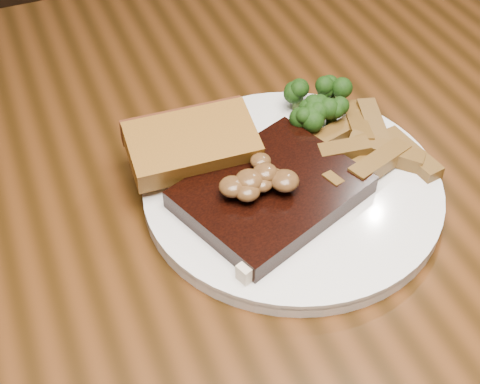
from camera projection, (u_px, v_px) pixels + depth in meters
The scene contains 9 objects.
dining_table at pixel (228, 263), 0.71m from camera, with size 1.60×0.90×0.75m.
chair_far at pixel (58, 72), 1.31m from camera, with size 0.51×0.51×0.82m.
plate at pixel (292, 190), 0.64m from camera, with size 0.29×0.29×0.01m, color white.
steak at pixel (271, 193), 0.62m from camera, with size 0.16×0.12×0.02m, color black.
steak_bone at pixel (297, 237), 0.58m from camera, with size 0.13×0.01×0.02m, color beige.
mushroom_pile at pixel (265, 174), 0.60m from camera, with size 0.07×0.07×0.03m, color brown, non-canonical shape.
garlic_bread at pixel (193, 160), 0.65m from camera, with size 0.12×0.07×0.03m, color brown.
potato_wedges at pixel (363, 151), 0.66m from camera, with size 0.10×0.10×0.02m, color brown, non-canonical shape.
broccoli_cluster at pixel (320, 110), 0.69m from camera, with size 0.06×0.06×0.04m, color #18380C, non-canonical shape.
Camera 1 is at (-0.16, -0.42, 1.21)m, focal length 50.00 mm.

